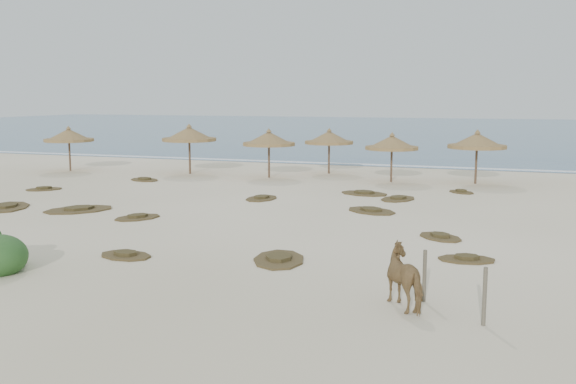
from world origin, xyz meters
name	(u,v)px	position (x,y,z in m)	size (l,w,h in m)	color
ground	(213,250)	(0.00, 0.00, 0.00)	(160.00, 160.00, 0.00)	#FAE7CD
ocean	(446,130)	(0.00, 75.00, 0.00)	(200.00, 100.00, 0.01)	#2A547F
foam_line	(378,165)	(0.00, 26.00, 0.00)	(70.00, 0.60, 0.01)	white
palapa_0	(69,136)	(-17.82, 16.21, 2.22)	(3.95, 3.95, 2.86)	brown
palapa_1	(189,135)	(-9.92, 17.34, 2.38)	(4.12, 4.12, 3.07)	brown
palapa_2	(269,139)	(-4.67, 17.16, 2.23)	(3.28, 3.28, 2.87)	brown
palapa_3	(329,138)	(-1.92, 20.26, 2.17)	(3.60, 3.60, 2.79)	brown
palapa_4	(392,143)	(2.39, 17.59, 2.14)	(3.70, 3.70, 2.76)	brown
palapa_5	(477,142)	(6.85, 18.39, 2.29)	(3.30, 3.30, 2.95)	brown
horse	(408,277)	(6.52, -3.51, 0.69)	(0.74, 1.63, 1.38)	olive
fence_post_near	(424,276)	(6.82, -3.01, 0.61)	(0.09, 0.09, 1.22)	#605948
fence_post_far	(485,297)	(8.19, -4.18, 0.62)	(0.09, 0.09, 1.24)	#605948
scrub_1	(79,209)	(-8.28, 4.40, 0.05)	(3.23, 3.37, 0.16)	brown
scrub_2	(138,217)	(-5.01, 3.68, 0.05)	(1.98, 2.21, 0.16)	brown
scrub_3	(371,210)	(3.27, 8.10, 0.05)	(2.71, 2.44, 0.16)	brown
scrub_4	(440,237)	(6.47, 3.96, 0.05)	(1.99, 1.97, 0.16)	brown
scrub_6	(144,179)	(-10.87, 13.69, 0.05)	(2.36, 2.05, 0.16)	brown
scrub_7	(398,199)	(3.79, 11.57, 0.05)	(1.95, 2.41, 0.16)	brown
scrub_8	(44,189)	(-13.70, 8.79, 0.05)	(2.07, 2.04, 0.16)	brown
scrub_9	(279,259)	(2.39, -0.60, 0.05)	(2.06, 2.60, 0.16)	brown
scrub_10	(461,192)	(6.38, 14.71, 0.05)	(1.69, 1.69, 0.16)	brown
scrub_11	(126,255)	(-2.07, -1.64, 0.05)	(1.86, 1.36, 0.16)	brown
scrub_12	(467,259)	(7.50, 1.20, 0.05)	(1.81, 1.35, 0.16)	brown
scrub_13	(262,198)	(-2.18, 9.65, 0.05)	(1.45, 2.09, 0.16)	brown
scrub_14	(364,193)	(1.97, 12.69, 0.05)	(2.70, 2.11, 0.16)	brown
scrub_15	(6,207)	(-11.58, 3.90, 0.05)	(3.02, 3.36, 0.16)	brown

